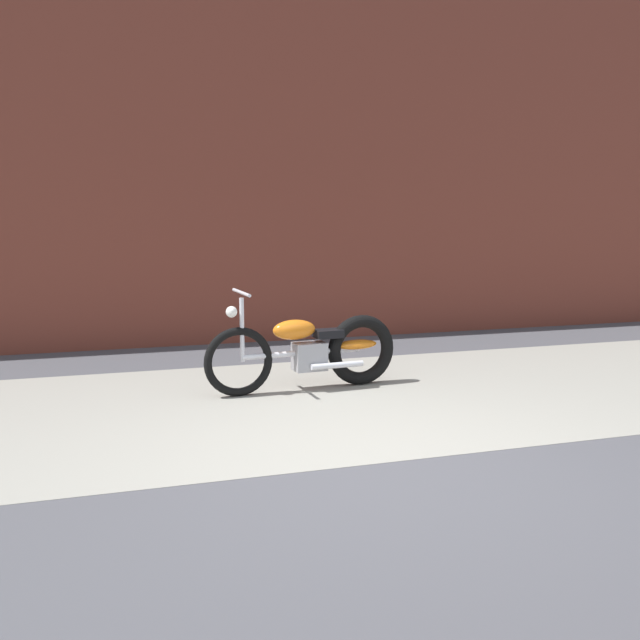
# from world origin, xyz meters

# --- Properties ---
(ground_plane) EXTENTS (80.00, 80.00, 0.00)m
(ground_plane) POSITION_xyz_m (0.00, 0.00, 0.00)
(ground_plane) COLOR #47474C
(sidewalk_slab) EXTENTS (36.00, 3.50, 0.01)m
(sidewalk_slab) POSITION_xyz_m (0.00, 1.75, 0.00)
(sidewalk_slab) COLOR gray
(sidewalk_slab) RESTS_ON ground
(brick_building_wall) EXTENTS (36.00, 0.50, 5.56)m
(brick_building_wall) POSITION_xyz_m (0.00, 5.20, 2.78)
(brick_building_wall) COLOR brown
(brick_building_wall) RESTS_ON ground
(motorcycle_orange) EXTENTS (2.01, 0.58, 1.03)m
(motorcycle_orange) POSITION_xyz_m (0.21, 2.18, 0.40)
(motorcycle_orange) COLOR black
(motorcycle_orange) RESTS_ON ground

